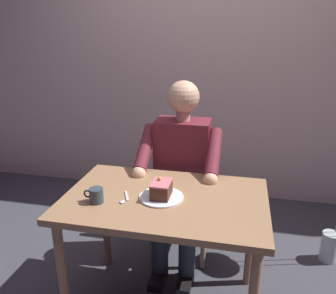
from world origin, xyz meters
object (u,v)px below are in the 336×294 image
Objects in this scene: seated_person at (180,174)px; chair at (184,186)px; dining_table at (165,212)px; coffee_cup at (96,195)px; cake_slice at (161,189)px; dessert_spoon at (124,199)px.

chair is at bearing -90.00° from seated_person.
dining_table is 10.04× the size of coffee_cup.
seated_person is 0.50m from cake_slice.
coffee_cup is (0.34, 0.77, 0.28)m from chair.
dessert_spoon is at bearing 18.52° from cake_slice.
cake_slice reaches higher than coffee_cup.
seated_person is 0.70m from coffee_cup.
seated_person is (0.00, 0.17, 0.17)m from chair.
coffee_cup is at bearing 23.00° from dessert_spoon.
cake_slice is at bearing -161.48° from dessert_spoon.
dining_table is at bearing 90.00° from chair.
seated_person is at bearing 90.00° from chair.
cake_slice is (0.02, 0.65, 0.29)m from chair.
chair reaches higher than dining_table.
dining_table is at bearing -159.54° from dessert_spoon.
cake_slice is at bearing -159.58° from coffee_cup.
cake_slice is at bearing 38.85° from dining_table.
chair is at bearing -91.45° from cake_slice.
dining_table is 0.38m from coffee_cup.
chair is 8.24× the size of coffee_cup.
chair is (0.00, -0.64, -0.15)m from dining_table.
cake_slice is 0.97× the size of dessert_spoon.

